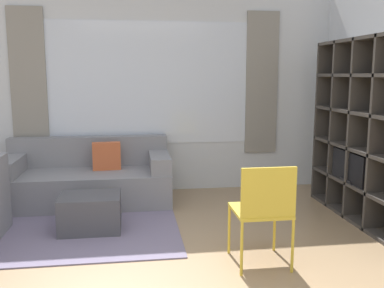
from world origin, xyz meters
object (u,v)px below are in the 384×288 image
(couch_main, at_px, (88,180))
(ottoman, at_px, (90,213))
(folding_chair, at_px, (263,206))
(shelving_unit, at_px, (379,134))

(couch_main, distance_m, ottoman, 1.01)
(ottoman, distance_m, folding_chair, 1.83)
(couch_main, distance_m, folding_chair, 2.59)
(shelving_unit, xyz_separation_m, ottoman, (-2.96, 0.20, -0.78))
(shelving_unit, bearing_deg, couch_main, 158.66)
(couch_main, height_order, ottoman, couch_main)
(couch_main, relative_size, folding_chair, 2.31)
(ottoman, bearing_deg, shelving_unit, -3.90)
(shelving_unit, distance_m, folding_chair, 1.77)
(shelving_unit, relative_size, folding_chair, 2.44)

